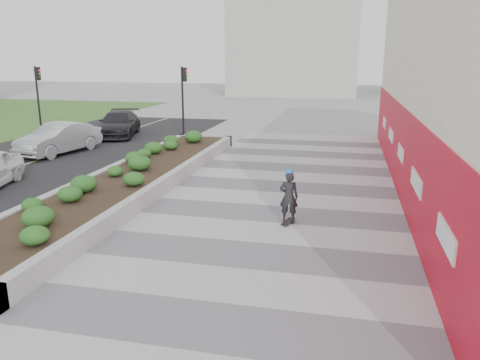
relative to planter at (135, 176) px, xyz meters
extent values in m
plane|color=gray|center=(5.50, -7.00, -0.42)|extent=(160.00, 160.00, 0.00)
cube|color=#A8A8AD|center=(5.50, -4.00, -0.41)|extent=(8.00, 36.00, 0.01)
cube|color=red|center=(9.52, 2.00, 1.08)|extent=(0.12, 24.00, 3.00)
cube|color=#9E9EA0|center=(0.00, 8.85, -0.14)|extent=(3.00, 0.30, 0.55)
cube|color=#9E9EA0|center=(-1.35, 0.00, -0.14)|extent=(0.30, 18.00, 0.55)
cube|color=#9E9EA0|center=(1.35, 0.00, -0.14)|extent=(0.30, 18.00, 0.55)
cube|color=#2D2116|center=(0.00, 0.00, -0.17)|extent=(2.40, 17.40, 0.50)
cylinder|color=black|center=(-1.80, 10.50, 1.68)|extent=(0.12, 0.12, 4.20)
cube|color=black|center=(-1.62, 10.50, 3.33)|extent=(0.18, 0.28, 0.80)
cylinder|color=black|center=(-11.00, 10.00, 1.68)|extent=(0.12, 0.12, 4.20)
cube|color=black|center=(-10.82, 10.00, 3.33)|extent=(0.18, 0.28, 0.80)
cube|color=#ADAAA3|center=(0.50, 48.00, 9.58)|extent=(16.00, 12.00, 20.00)
cube|color=#ADAAA3|center=(20.50, 53.00, 11.58)|extent=(14.00, 10.00, 24.00)
cylinder|color=#595654|center=(6.00, -4.00, -0.42)|extent=(0.44, 0.44, 0.01)
cube|color=black|center=(6.08, -2.76, -0.35)|extent=(0.35, 0.75, 0.02)
imported|color=black|center=(6.08, -2.76, 0.39)|extent=(0.55, 0.37, 1.47)
sphere|color=blue|center=(6.08, -2.76, 1.09)|extent=(0.23, 0.23, 0.23)
imported|color=#BABCC3|center=(-6.41, 4.99, 0.34)|extent=(2.46, 4.85, 1.52)
imported|color=black|center=(-6.12, 10.77, 0.33)|extent=(3.41, 5.52, 1.49)
camera|label=1|loc=(7.57, -15.54, 4.21)|focal=35.00mm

